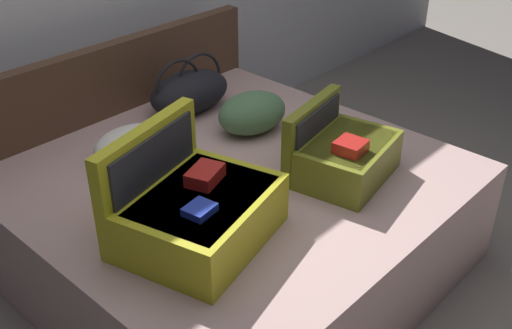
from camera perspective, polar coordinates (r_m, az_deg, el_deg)
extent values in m
plane|color=gray|center=(2.95, 3.88, -12.53)|extent=(12.00, 12.00, 0.00)
cube|color=#BC9993|center=(2.98, -1.90, -5.18)|extent=(1.85, 1.79, 0.54)
cube|color=#4C3323|center=(3.51, -12.93, 3.65)|extent=(1.89, 0.08, 0.92)
cube|color=gold|center=(2.36, -4.87, -4.99)|extent=(0.67, 0.57, 0.21)
cube|color=#28282D|center=(2.34, -4.91, -4.36)|extent=(0.59, 0.50, 0.15)
cube|color=#1E33A5|center=(2.20, -5.25, -4.25)|extent=(0.12, 0.11, 0.03)
cube|color=#B21E19|center=(2.37, -4.75, -1.04)|extent=(0.18, 0.15, 0.06)
cube|color=gold|center=(2.42, -9.87, -1.14)|extent=(0.58, 0.19, 0.44)
cube|color=#28282D|center=(2.40, -9.25, -1.34)|extent=(0.48, 0.13, 0.37)
cube|color=olive|center=(2.78, 8.52, 0.46)|extent=(0.52, 0.41, 0.18)
cube|color=#28282D|center=(2.77, 8.56, 0.96)|extent=(0.45, 0.36, 0.13)
cube|color=#B21E19|center=(2.65, 8.76, 1.62)|extent=(0.13, 0.13, 0.06)
cube|color=olive|center=(2.82, 5.16, 2.77)|extent=(0.47, 0.13, 0.33)
cube|color=#28282D|center=(2.80, 5.72, 2.60)|extent=(0.39, 0.08, 0.28)
ellipsoid|color=black|center=(3.38, -6.18, 6.69)|extent=(0.50, 0.33, 0.22)
torus|color=black|center=(3.32, -7.23, 7.30)|extent=(0.29, 0.04, 0.29)
torus|color=black|center=(3.39, -5.26, 7.97)|extent=(0.29, 0.04, 0.29)
ellipsoid|color=#4C724C|center=(3.15, -0.36, 4.83)|extent=(0.42, 0.33, 0.21)
ellipsoid|color=white|center=(2.95, -11.21, 1.78)|extent=(0.44, 0.37, 0.16)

